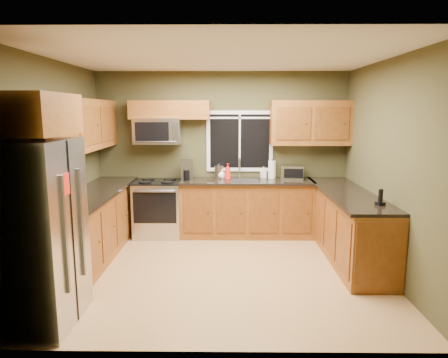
{
  "coord_description": "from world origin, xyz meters",
  "views": [
    {
      "loc": [
        0.11,
        -4.95,
        2.06
      ],
      "look_at": [
        0.05,
        0.35,
        1.15
      ],
      "focal_mm": 32.0,
      "sensor_mm": 36.0,
      "label": 1
    }
  ],
  "objects_px": {
    "cordless_phone": "(380,200)",
    "kettle": "(219,171)",
    "coffee_maker": "(187,170)",
    "toaster_oven": "(292,172)",
    "paper_towel_roll": "(272,169)",
    "microwave": "(158,131)",
    "range": "(158,208)",
    "soap_bottle_c": "(222,174)",
    "soap_bottle_a": "(228,172)",
    "soap_bottle_b": "(263,172)",
    "refrigerator": "(35,234)"
  },
  "relations": [
    {
      "from": "toaster_oven",
      "to": "kettle",
      "type": "relative_size",
      "value": 1.52
    },
    {
      "from": "refrigerator",
      "to": "kettle",
      "type": "distance_m",
      "value": 3.4
    },
    {
      "from": "refrigerator",
      "to": "soap_bottle_a",
      "type": "relative_size",
      "value": 6.73
    },
    {
      "from": "coffee_maker",
      "to": "cordless_phone",
      "type": "height_order",
      "value": "coffee_maker"
    },
    {
      "from": "kettle",
      "to": "soap_bottle_b",
      "type": "xyz_separation_m",
      "value": [
        0.75,
        0.05,
        -0.03
      ]
    },
    {
      "from": "soap_bottle_b",
      "to": "soap_bottle_a",
      "type": "bearing_deg",
      "value": -162.49
    },
    {
      "from": "refrigerator",
      "to": "cordless_phone",
      "type": "relative_size",
      "value": 9.14
    },
    {
      "from": "soap_bottle_a",
      "to": "paper_towel_roll",
      "type": "bearing_deg",
      "value": 12.87
    },
    {
      "from": "paper_towel_roll",
      "to": "coffee_maker",
      "type": "bearing_deg",
      "value": -173.35
    },
    {
      "from": "range",
      "to": "coffee_maker",
      "type": "relative_size",
      "value": 2.89
    },
    {
      "from": "microwave",
      "to": "range",
      "type": "bearing_deg",
      "value": -89.98
    },
    {
      "from": "kettle",
      "to": "range",
      "type": "bearing_deg",
      "value": -169.77
    },
    {
      "from": "kettle",
      "to": "toaster_oven",
      "type": "bearing_deg",
      "value": -3.13
    },
    {
      "from": "toaster_oven",
      "to": "soap_bottle_b",
      "type": "height_order",
      "value": "toaster_oven"
    },
    {
      "from": "range",
      "to": "kettle",
      "type": "bearing_deg",
      "value": 10.23
    },
    {
      "from": "microwave",
      "to": "paper_towel_roll",
      "type": "relative_size",
      "value": 2.37
    },
    {
      "from": "soap_bottle_c",
      "to": "kettle",
      "type": "bearing_deg",
      "value": 136.47
    },
    {
      "from": "refrigerator",
      "to": "coffee_maker",
      "type": "xyz_separation_m",
      "value": [
        1.17,
        2.82,
        0.19
      ]
    },
    {
      "from": "soap_bottle_c",
      "to": "soap_bottle_a",
      "type": "bearing_deg",
      "value": -42.86
    },
    {
      "from": "microwave",
      "to": "cordless_phone",
      "type": "bearing_deg",
      "value": -32.09
    },
    {
      "from": "soap_bottle_c",
      "to": "microwave",
      "type": "bearing_deg",
      "value": 179.82
    },
    {
      "from": "range",
      "to": "cordless_phone",
      "type": "distance_m",
      "value": 3.49
    },
    {
      "from": "cordless_phone",
      "to": "soap_bottle_c",
      "type": "bearing_deg",
      "value": 135.99
    },
    {
      "from": "paper_towel_roll",
      "to": "soap_bottle_b",
      "type": "height_order",
      "value": "paper_towel_roll"
    },
    {
      "from": "paper_towel_roll",
      "to": "soap_bottle_b",
      "type": "bearing_deg",
      "value": 171.95
    },
    {
      "from": "toaster_oven",
      "to": "cordless_phone",
      "type": "xyz_separation_m",
      "value": [
        0.77,
        -1.85,
        -0.05
      ]
    },
    {
      "from": "toaster_oven",
      "to": "paper_towel_roll",
      "type": "relative_size",
      "value": 1.24
    },
    {
      "from": "soap_bottle_a",
      "to": "cordless_phone",
      "type": "bearing_deg",
      "value": -44.07
    },
    {
      "from": "toaster_oven",
      "to": "soap_bottle_a",
      "type": "relative_size",
      "value": 1.48
    },
    {
      "from": "kettle",
      "to": "soap_bottle_b",
      "type": "distance_m",
      "value": 0.75
    },
    {
      "from": "coffee_maker",
      "to": "soap_bottle_b",
      "type": "height_order",
      "value": "coffee_maker"
    },
    {
      "from": "soap_bottle_c",
      "to": "soap_bottle_b",
      "type": "bearing_deg",
      "value": 7.93
    },
    {
      "from": "kettle",
      "to": "cordless_phone",
      "type": "distance_m",
      "value": 2.76
    },
    {
      "from": "toaster_oven",
      "to": "soap_bottle_c",
      "type": "bearing_deg",
      "value": 179.06
    },
    {
      "from": "coffee_maker",
      "to": "paper_towel_roll",
      "type": "bearing_deg",
      "value": 6.65
    },
    {
      "from": "microwave",
      "to": "soap_bottle_c",
      "type": "distance_m",
      "value": 1.27
    },
    {
      "from": "coffee_maker",
      "to": "microwave",
      "type": "bearing_deg",
      "value": 169.33
    },
    {
      "from": "soap_bottle_a",
      "to": "soap_bottle_b",
      "type": "xyz_separation_m",
      "value": [
        0.6,
        0.19,
        -0.04
      ]
    },
    {
      "from": "coffee_maker",
      "to": "soap_bottle_c",
      "type": "height_order",
      "value": "coffee_maker"
    },
    {
      "from": "kettle",
      "to": "soap_bottle_c",
      "type": "relative_size",
      "value": 1.61
    },
    {
      "from": "coffee_maker",
      "to": "toaster_oven",
      "type": "bearing_deg",
      "value": 2.25
    },
    {
      "from": "toaster_oven",
      "to": "cordless_phone",
      "type": "height_order",
      "value": "toaster_oven"
    },
    {
      "from": "soap_bottle_a",
      "to": "soap_bottle_b",
      "type": "bearing_deg",
      "value": 17.51
    },
    {
      "from": "microwave",
      "to": "kettle",
      "type": "relative_size",
      "value": 2.91
    },
    {
      "from": "paper_towel_roll",
      "to": "cordless_phone",
      "type": "relative_size",
      "value": 1.63
    },
    {
      "from": "paper_towel_roll",
      "to": "soap_bottle_c",
      "type": "distance_m",
      "value": 0.85
    },
    {
      "from": "kettle",
      "to": "cordless_phone",
      "type": "bearing_deg",
      "value": -44.0
    },
    {
      "from": "microwave",
      "to": "soap_bottle_b",
      "type": "bearing_deg",
      "value": 3.08
    },
    {
      "from": "microwave",
      "to": "kettle",
      "type": "height_order",
      "value": "microwave"
    },
    {
      "from": "cordless_phone",
      "to": "kettle",
      "type": "bearing_deg",
      "value": 136.0
    }
  ]
}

